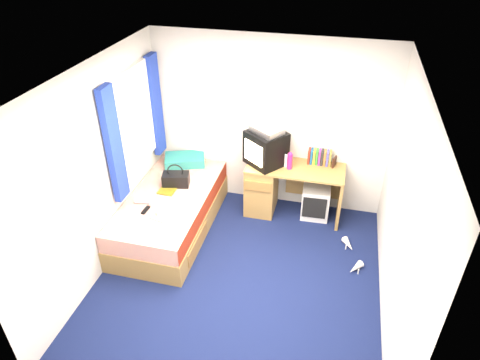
% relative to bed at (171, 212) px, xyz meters
% --- Properties ---
extents(ground, '(3.40, 3.40, 0.00)m').
position_rel_bed_xyz_m(ground, '(1.10, -0.70, -0.27)').
color(ground, '#0C1438').
rests_on(ground, ground).
extents(room_shell, '(3.40, 3.40, 3.40)m').
position_rel_bed_xyz_m(room_shell, '(1.10, -0.70, 1.18)').
color(room_shell, white).
rests_on(room_shell, ground).
extents(bed, '(1.01, 2.00, 0.54)m').
position_rel_bed_xyz_m(bed, '(0.00, 0.00, 0.00)').
color(bed, '#A27E43').
rests_on(bed, ground).
extents(pillow, '(0.65, 0.53, 0.12)m').
position_rel_bed_xyz_m(pillow, '(-0.08, 0.80, 0.33)').
color(pillow, '#185C9C').
rests_on(pillow, bed).
extents(desk, '(1.30, 0.55, 0.75)m').
position_rel_bed_xyz_m(desk, '(1.25, 0.74, 0.14)').
color(desk, '#A27E43').
rests_on(desk, ground).
extents(storage_cube, '(0.38, 0.38, 0.46)m').
position_rel_bed_xyz_m(storage_cube, '(1.83, 0.75, -0.04)').
color(storage_cube, silver).
rests_on(storage_cube, ground).
extents(crt_tv, '(0.63, 0.62, 0.46)m').
position_rel_bed_xyz_m(crt_tv, '(1.11, 0.74, 0.71)').
color(crt_tv, black).
rests_on(crt_tv, desk).
extents(vcr, '(0.49, 0.46, 0.08)m').
position_rel_bed_xyz_m(vcr, '(1.11, 0.74, 0.98)').
color(vcr, silver).
rests_on(vcr, crt_tv).
extents(book_row, '(0.31, 0.13, 0.20)m').
position_rel_bed_xyz_m(book_row, '(1.81, 0.90, 0.58)').
color(book_row, maroon).
rests_on(book_row, desk).
extents(picture_frame, '(0.06, 0.12, 0.14)m').
position_rel_bed_xyz_m(picture_frame, '(2.01, 0.87, 0.55)').
color(picture_frame, black).
rests_on(picture_frame, desk).
extents(pink_water_bottle, '(0.07, 0.07, 0.22)m').
position_rel_bed_xyz_m(pink_water_bottle, '(1.45, 0.67, 0.59)').
color(pink_water_bottle, '#E5206D').
rests_on(pink_water_bottle, desk).
extents(aerosol_can, '(0.06, 0.06, 0.19)m').
position_rel_bed_xyz_m(aerosol_can, '(1.39, 0.72, 0.58)').
color(aerosol_can, silver).
rests_on(aerosol_can, desk).
extents(handbag, '(0.38, 0.27, 0.32)m').
position_rel_bed_xyz_m(handbag, '(0.01, 0.24, 0.37)').
color(handbag, black).
rests_on(handbag, bed).
extents(towel, '(0.33, 0.28, 0.10)m').
position_rel_bed_xyz_m(towel, '(0.19, -0.34, 0.32)').
color(towel, silver).
rests_on(towel, bed).
extents(magazine, '(0.22, 0.29, 0.01)m').
position_rel_bed_xyz_m(magazine, '(-0.06, 0.11, 0.28)').
color(magazine, gold).
rests_on(magazine, bed).
extents(water_bottle, '(0.21, 0.10, 0.07)m').
position_rel_bed_xyz_m(water_bottle, '(-0.25, -0.25, 0.31)').
color(water_bottle, white).
rests_on(water_bottle, bed).
extents(colour_swatch_fan, '(0.23, 0.11, 0.01)m').
position_rel_bed_xyz_m(colour_swatch_fan, '(0.06, -0.52, 0.28)').
color(colour_swatch_fan, orange).
rests_on(colour_swatch_fan, bed).
extents(remote_control, '(0.06, 0.16, 0.02)m').
position_rel_bed_xyz_m(remote_control, '(-0.15, -0.39, 0.28)').
color(remote_control, black).
rests_on(remote_control, bed).
extents(window_assembly, '(0.11, 1.42, 1.40)m').
position_rel_bed_xyz_m(window_assembly, '(-0.45, 0.20, 1.15)').
color(window_assembly, silver).
rests_on(window_assembly, room_shell).
extents(white_heels, '(0.29, 0.64, 0.09)m').
position_rel_bed_xyz_m(white_heels, '(2.37, -0.03, -0.23)').
color(white_heels, silver).
rests_on(white_heels, ground).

